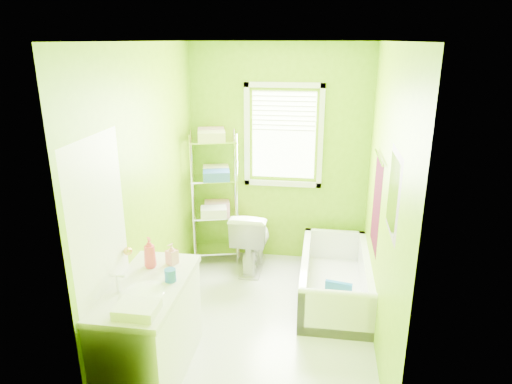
# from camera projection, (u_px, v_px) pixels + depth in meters

# --- Properties ---
(ground) EXTENTS (2.90, 2.90, 0.00)m
(ground) POSITION_uv_depth(u_px,v_px,m) (262.00, 321.00, 4.46)
(ground) COLOR silver
(ground) RESTS_ON ground
(room_envelope) EXTENTS (2.14, 2.94, 2.62)m
(room_envelope) POSITION_uv_depth(u_px,v_px,m) (263.00, 168.00, 3.97)
(room_envelope) COLOR #75AA08
(room_envelope) RESTS_ON ground
(window) EXTENTS (0.92, 0.05, 1.22)m
(window) POSITION_uv_depth(u_px,v_px,m) (284.00, 130.00, 5.28)
(window) COLOR white
(window) RESTS_ON ground
(door) EXTENTS (0.09, 0.80, 2.00)m
(door) POSITION_uv_depth(u_px,v_px,m) (105.00, 270.00, 3.36)
(door) COLOR white
(door) RESTS_ON ground
(right_wall_decor) EXTENTS (0.04, 1.48, 1.17)m
(right_wall_decor) POSITION_uv_depth(u_px,v_px,m) (383.00, 199.00, 3.88)
(right_wall_decor) COLOR #430718
(right_wall_decor) RESTS_ON ground
(bathtub) EXTENTS (0.70, 1.50, 0.49)m
(bathtub) POSITION_uv_depth(u_px,v_px,m) (334.00, 285.00, 4.80)
(bathtub) COLOR white
(bathtub) RESTS_ON ground
(toilet) EXTENTS (0.43, 0.74, 0.75)m
(toilet) POSITION_uv_depth(u_px,v_px,m) (252.00, 239.00, 5.38)
(toilet) COLOR white
(toilet) RESTS_ON ground
(vanity) EXTENTS (0.57, 1.10, 1.09)m
(vanity) POSITION_uv_depth(u_px,v_px,m) (150.00, 328.00, 3.62)
(vanity) COLOR white
(vanity) RESTS_ON ground
(wire_shelf_unit) EXTENTS (0.61, 0.51, 1.64)m
(wire_shelf_unit) POSITION_uv_depth(u_px,v_px,m) (216.00, 183.00, 5.39)
(wire_shelf_unit) COLOR silver
(wire_shelf_unit) RESTS_ON ground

